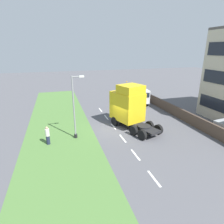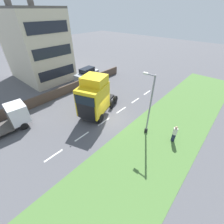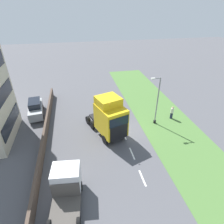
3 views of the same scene
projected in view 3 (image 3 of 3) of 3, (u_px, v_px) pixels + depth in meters
ground_plane at (122, 131)px, 22.88m from camera, size 120.00×120.00×0.00m
grass_verge at (168, 125)px, 23.90m from camera, size 7.00×44.00×0.01m
lane_markings at (121, 127)px, 23.46m from camera, size 0.16×17.80×0.00m
boundary_wall at (45, 135)px, 20.99m from camera, size 0.25×24.00×1.33m
lorry_cab at (110, 118)px, 20.86m from camera, size 4.39×6.60×4.98m
flatbed_truck at (66, 184)px, 14.54m from camera, size 2.67×5.23×2.57m
parked_car at (36, 108)px, 25.55m from camera, size 2.35×4.93×2.14m
lamp_post at (156, 104)px, 22.84m from camera, size 1.28×0.33×6.23m
pedestrian at (172, 113)px, 24.84m from camera, size 0.39×0.39×1.79m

